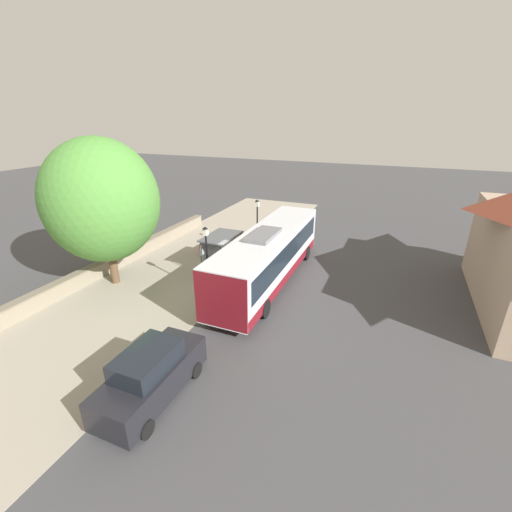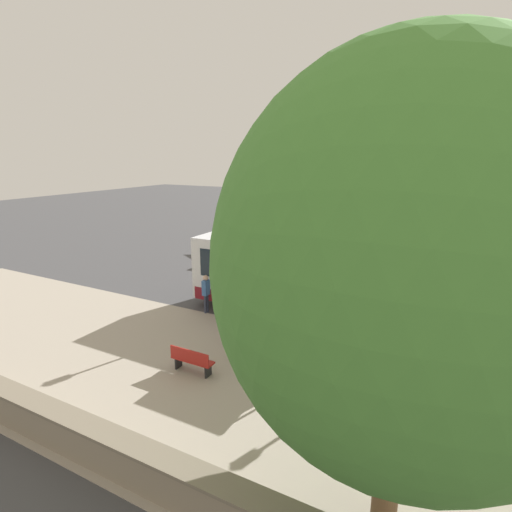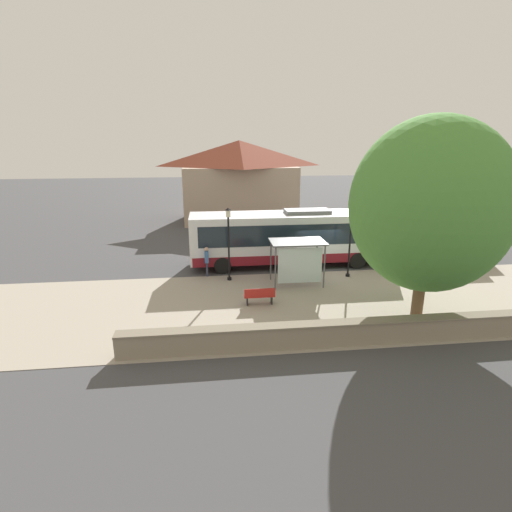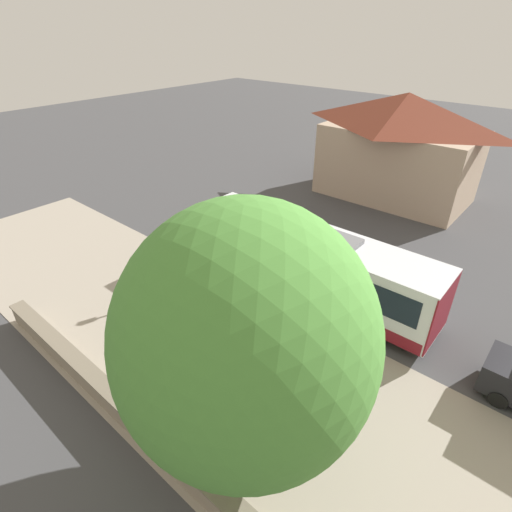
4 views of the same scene
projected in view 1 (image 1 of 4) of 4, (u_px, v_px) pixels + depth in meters
ground_plane at (234, 286)px, 20.74m from camera, size 120.00×120.00×0.00m
sidewalk_plaza at (172, 274)px, 22.34m from camera, size 9.00×44.00×0.02m
stone_wall at (123, 258)px, 23.59m from camera, size 0.60×20.00×0.98m
bus at (269, 255)px, 20.64m from camera, size 2.76×12.47×3.49m
bus_shelter at (219, 241)px, 22.20m from camera, size 1.87×2.91×2.44m
pedestrian at (273, 237)px, 26.03m from camera, size 0.34×0.23×1.75m
bench at (206, 247)px, 25.69m from camera, size 0.40×1.48×0.88m
street_lamp_near at (257, 222)px, 24.72m from camera, size 0.28×0.28×4.12m
street_lamp_far at (207, 255)px, 18.98m from camera, size 0.28×0.28×4.09m
shade_tree at (102, 201)px, 19.31m from camera, size 6.37×6.37×8.65m
parked_car_behind_bus at (151, 375)px, 12.24m from camera, size 1.92×4.57×2.10m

